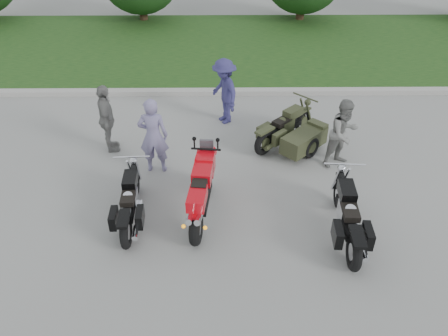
{
  "coord_description": "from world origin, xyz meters",
  "views": [
    {
      "loc": [
        0.39,
        -6.42,
        5.85
      ],
      "look_at": [
        0.47,
        0.83,
        0.8
      ],
      "focal_mm": 35.0,
      "sensor_mm": 36.0,
      "label": 1
    }
  ],
  "objects_px": {
    "cruiser_right": "(348,219)",
    "person_stripe": "(153,136)",
    "sportbike_red": "(201,191)",
    "person_denim": "(224,91)",
    "person_back": "(107,119)",
    "person_grey": "(344,133)",
    "cruiser_left": "(130,204)",
    "cruiser_sidecar": "(295,136)"
  },
  "relations": [
    {
      "from": "cruiser_right",
      "to": "sportbike_red",
      "type": "bearing_deg",
      "value": 170.97
    },
    {
      "from": "sportbike_red",
      "to": "person_stripe",
      "type": "bearing_deg",
      "value": 130.1
    },
    {
      "from": "person_stripe",
      "to": "cruiser_left",
      "type": "bearing_deg",
      "value": 81.89
    },
    {
      "from": "sportbike_red",
      "to": "person_grey",
      "type": "bearing_deg",
      "value": 36.56
    },
    {
      "from": "sportbike_red",
      "to": "person_stripe",
      "type": "relative_size",
      "value": 1.24
    },
    {
      "from": "sportbike_red",
      "to": "person_back",
      "type": "relative_size",
      "value": 1.31
    },
    {
      "from": "person_back",
      "to": "person_denim",
      "type": "bearing_deg",
      "value": -77.14
    },
    {
      "from": "cruiser_left",
      "to": "person_stripe",
      "type": "distance_m",
      "value": 1.87
    },
    {
      "from": "cruiser_left",
      "to": "cruiser_sidecar",
      "type": "relative_size",
      "value": 1.09
    },
    {
      "from": "person_back",
      "to": "person_stripe",
      "type": "bearing_deg",
      "value": -140.04
    },
    {
      "from": "person_denim",
      "to": "person_stripe",
      "type": "bearing_deg",
      "value": -60.36
    },
    {
      "from": "sportbike_red",
      "to": "person_denim",
      "type": "xyz_separation_m",
      "value": [
        0.49,
        3.98,
        0.27
      ]
    },
    {
      "from": "cruiser_right",
      "to": "person_denim",
      "type": "xyz_separation_m",
      "value": [
        -2.25,
        4.62,
        0.43
      ]
    },
    {
      "from": "sportbike_red",
      "to": "person_back",
      "type": "height_order",
      "value": "person_back"
    },
    {
      "from": "sportbike_red",
      "to": "person_back",
      "type": "xyz_separation_m",
      "value": [
        -2.33,
        2.54,
        0.23
      ]
    },
    {
      "from": "cruiser_left",
      "to": "sportbike_red",
      "type": "bearing_deg",
      "value": 2.7
    },
    {
      "from": "sportbike_red",
      "to": "cruiser_right",
      "type": "height_order",
      "value": "sportbike_red"
    },
    {
      "from": "cruiser_sidecar",
      "to": "person_grey",
      "type": "bearing_deg",
      "value": 12.75
    },
    {
      "from": "person_denim",
      "to": "person_back",
      "type": "relative_size",
      "value": 1.04
    },
    {
      "from": "cruiser_right",
      "to": "person_stripe",
      "type": "relative_size",
      "value": 1.29
    },
    {
      "from": "cruiser_sidecar",
      "to": "person_stripe",
      "type": "bearing_deg",
      "value": -120.39
    },
    {
      "from": "sportbike_red",
      "to": "cruiser_left",
      "type": "xyz_separation_m",
      "value": [
        -1.39,
        -0.13,
        -0.2
      ]
    },
    {
      "from": "sportbike_red",
      "to": "cruiser_sidecar",
      "type": "bearing_deg",
      "value": 54.72
    },
    {
      "from": "person_denim",
      "to": "person_back",
      "type": "height_order",
      "value": "person_denim"
    },
    {
      "from": "cruiser_right",
      "to": "person_grey",
      "type": "distance_m",
      "value": 2.57
    },
    {
      "from": "person_stripe",
      "to": "person_back",
      "type": "relative_size",
      "value": 1.06
    },
    {
      "from": "person_grey",
      "to": "person_denim",
      "type": "relative_size",
      "value": 0.92
    },
    {
      "from": "cruiser_sidecar",
      "to": "person_grey",
      "type": "distance_m",
      "value": 1.24
    },
    {
      "from": "person_denim",
      "to": "person_back",
      "type": "xyz_separation_m",
      "value": [
        -2.82,
        -1.44,
        -0.04
      ]
    },
    {
      "from": "sportbike_red",
      "to": "cruiser_left",
      "type": "bearing_deg",
      "value": -168.4
    },
    {
      "from": "cruiser_right",
      "to": "person_denim",
      "type": "relative_size",
      "value": 1.31
    },
    {
      "from": "person_denim",
      "to": "person_back",
      "type": "distance_m",
      "value": 3.17
    },
    {
      "from": "person_stripe",
      "to": "person_denim",
      "type": "distance_m",
      "value": 2.82
    },
    {
      "from": "sportbike_red",
      "to": "person_grey",
      "type": "distance_m",
      "value": 3.7
    },
    {
      "from": "person_stripe",
      "to": "person_grey",
      "type": "bearing_deg",
      "value": -176.45
    },
    {
      "from": "cruiser_left",
      "to": "cruiser_right",
      "type": "relative_size",
      "value": 0.92
    },
    {
      "from": "cruiser_left",
      "to": "cruiser_right",
      "type": "xyz_separation_m",
      "value": [
        4.13,
        -0.51,
        0.04
      ]
    },
    {
      "from": "cruiser_left",
      "to": "person_back",
      "type": "bearing_deg",
      "value": 106.84
    },
    {
      "from": "person_stripe",
      "to": "person_grey",
      "type": "height_order",
      "value": "person_stripe"
    },
    {
      "from": "cruiser_left",
      "to": "person_back",
      "type": "distance_m",
      "value": 2.87
    },
    {
      "from": "person_stripe",
      "to": "person_back",
      "type": "distance_m",
      "value": 1.51
    },
    {
      "from": "cruiser_sidecar",
      "to": "cruiser_left",
      "type": "bearing_deg",
      "value": -98.47
    }
  ]
}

